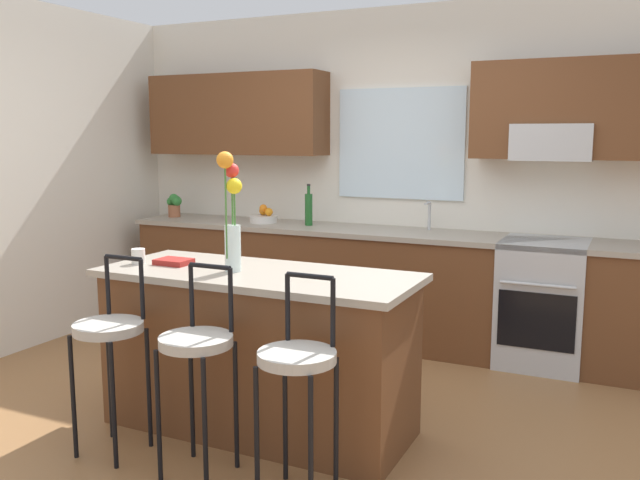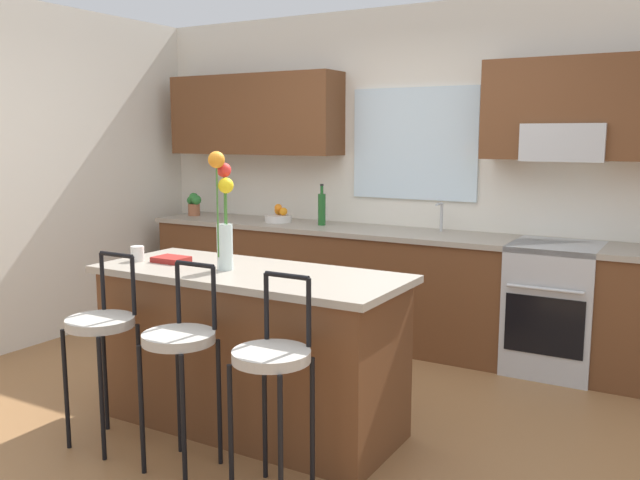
{
  "view_description": "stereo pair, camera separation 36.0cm",
  "coord_description": "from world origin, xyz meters",
  "px_view_note": "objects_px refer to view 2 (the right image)",
  "views": [
    {
      "loc": [
        1.79,
        -3.35,
        1.67
      ],
      "look_at": [
        -0.05,
        0.55,
        1.0
      ],
      "focal_mm": 37.94,
      "sensor_mm": 36.0,
      "label": 1
    },
    {
      "loc": [
        2.11,
        -3.18,
        1.67
      ],
      "look_at": [
        -0.05,
        0.55,
        1.0
      ],
      "focal_mm": 37.94,
      "sensor_mm": 36.0,
      "label": 2
    }
  ],
  "objects_px": {
    "bar_stool_near": "(102,331)",
    "flower_vase": "(223,211)",
    "kitchen_island": "(250,349)",
    "bar_stool_middle": "(180,347)",
    "bar_stool_far": "(272,366)",
    "fruit_bowl_oranges": "(279,217)",
    "cookbook": "(171,259)",
    "oven_range": "(553,308)",
    "mug_ceramic": "(137,254)",
    "potted_plant_small": "(194,203)",
    "bottle_olive_oil": "(322,208)"
  },
  "relations": [
    {
      "from": "mug_ceramic",
      "to": "kitchen_island",
      "type": "bearing_deg",
      "value": 7.73
    },
    {
      "from": "oven_range",
      "to": "cookbook",
      "type": "distance_m",
      "value": 2.68
    },
    {
      "from": "oven_range",
      "to": "cookbook",
      "type": "bearing_deg",
      "value": -134.9
    },
    {
      "from": "bar_stool_far",
      "to": "flower_vase",
      "type": "bearing_deg",
      "value": 142.19
    },
    {
      "from": "bar_stool_near",
      "to": "bottle_olive_oil",
      "type": "height_order",
      "value": "bottle_olive_oil"
    },
    {
      "from": "bar_stool_near",
      "to": "bar_stool_middle",
      "type": "distance_m",
      "value": 0.55
    },
    {
      "from": "fruit_bowl_oranges",
      "to": "oven_range",
      "type": "bearing_deg",
      "value": -0.7
    },
    {
      "from": "bar_stool_far",
      "to": "fruit_bowl_oranges",
      "type": "relative_size",
      "value": 4.34
    },
    {
      "from": "oven_range",
      "to": "kitchen_island",
      "type": "relative_size",
      "value": 0.51
    },
    {
      "from": "cookbook",
      "to": "kitchen_island",
      "type": "bearing_deg",
      "value": 2.8
    },
    {
      "from": "cookbook",
      "to": "fruit_bowl_oranges",
      "type": "xyz_separation_m",
      "value": [
        -0.48,
        1.9,
        0.03
      ]
    },
    {
      "from": "cookbook",
      "to": "mug_ceramic",
      "type": "bearing_deg",
      "value": -159.41
    },
    {
      "from": "bar_stool_middle",
      "to": "cookbook",
      "type": "xyz_separation_m",
      "value": [
        -0.55,
        0.55,
        0.3
      ]
    },
    {
      "from": "kitchen_island",
      "to": "fruit_bowl_oranges",
      "type": "distance_m",
      "value": 2.2
    },
    {
      "from": "kitchen_island",
      "to": "bottle_olive_oil",
      "type": "xyz_separation_m",
      "value": [
        -0.6,
        1.87,
        0.6
      ]
    },
    {
      "from": "oven_range",
      "to": "bottle_olive_oil",
      "type": "height_order",
      "value": "bottle_olive_oil"
    },
    {
      "from": "mug_ceramic",
      "to": "oven_range",
      "type": "bearing_deg",
      "value": 43.31
    },
    {
      "from": "bar_stool_far",
      "to": "cookbook",
      "type": "height_order",
      "value": "bar_stool_far"
    },
    {
      "from": "bar_stool_middle",
      "to": "mug_ceramic",
      "type": "distance_m",
      "value": 0.95
    },
    {
      "from": "potted_plant_small",
      "to": "fruit_bowl_oranges",
      "type": "bearing_deg",
      "value": 0.3
    },
    {
      "from": "bar_stool_near",
      "to": "bar_stool_far",
      "type": "xyz_separation_m",
      "value": [
        1.1,
        0.0,
        0.0
      ]
    },
    {
      "from": "bar_stool_near",
      "to": "bar_stool_far",
      "type": "bearing_deg",
      "value": 0.0
    },
    {
      "from": "cookbook",
      "to": "potted_plant_small",
      "type": "xyz_separation_m",
      "value": [
        -1.44,
        1.89,
        0.1
      ]
    },
    {
      "from": "flower_vase",
      "to": "bar_stool_middle",
      "type": "bearing_deg",
      "value": -76.6
    },
    {
      "from": "potted_plant_small",
      "to": "bar_stool_far",
      "type": "bearing_deg",
      "value": -43.96
    },
    {
      "from": "kitchen_island",
      "to": "bar_stool_far",
      "type": "bearing_deg",
      "value": -46.59
    },
    {
      "from": "bar_stool_near",
      "to": "kitchen_island",
      "type": "bearing_deg",
      "value": 46.59
    },
    {
      "from": "bar_stool_far",
      "to": "mug_ceramic",
      "type": "bearing_deg",
      "value": 159.76
    },
    {
      "from": "bar_stool_far",
      "to": "potted_plant_small",
      "type": "distance_m",
      "value": 3.55
    },
    {
      "from": "oven_range",
      "to": "flower_vase",
      "type": "distance_m",
      "value": 2.51
    },
    {
      "from": "bar_stool_middle",
      "to": "fruit_bowl_oranges",
      "type": "xyz_separation_m",
      "value": [
        -1.04,
        2.45,
        0.33
      ]
    },
    {
      "from": "cookbook",
      "to": "bottle_olive_oil",
      "type": "distance_m",
      "value": 1.9
    },
    {
      "from": "mug_ceramic",
      "to": "bottle_olive_oil",
      "type": "distance_m",
      "value": 1.98
    },
    {
      "from": "bar_stool_far",
      "to": "cookbook",
      "type": "xyz_separation_m",
      "value": [
        -1.1,
        0.55,
        0.3
      ]
    },
    {
      "from": "oven_range",
      "to": "potted_plant_small",
      "type": "relative_size",
      "value": 4.29
    },
    {
      "from": "bar_stool_middle",
      "to": "potted_plant_small",
      "type": "distance_m",
      "value": 3.18
    },
    {
      "from": "oven_range",
      "to": "potted_plant_small",
      "type": "height_order",
      "value": "potted_plant_small"
    },
    {
      "from": "kitchen_island",
      "to": "bar_stool_middle",
      "type": "bearing_deg",
      "value": -90.0
    },
    {
      "from": "bar_stool_near",
      "to": "fruit_bowl_oranges",
      "type": "relative_size",
      "value": 4.34
    },
    {
      "from": "flower_vase",
      "to": "mug_ceramic",
      "type": "xyz_separation_m",
      "value": [
        -0.63,
        -0.04,
        -0.29
      ]
    },
    {
      "from": "kitchen_island",
      "to": "bar_stool_middle",
      "type": "height_order",
      "value": "bar_stool_middle"
    },
    {
      "from": "bar_stool_middle",
      "to": "bar_stool_far",
      "type": "height_order",
      "value": "same"
    },
    {
      "from": "flower_vase",
      "to": "fruit_bowl_oranges",
      "type": "distance_m",
      "value": 2.15
    },
    {
      "from": "flower_vase",
      "to": "bottle_olive_oil",
      "type": "bearing_deg",
      "value": 103.86
    },
    {
      "from": "bar_stool_near",
      "to": "flower_vase",
      "type": "bearing_deg",
      "value": 50.91
    },
    {
      "from": "mug_ceramic",
      "to": "fruit_bowl_oranges",
      "type": "relative_size",
      "value": 0.38
    },
    {
      "from": "bar_stool_near",
      "to": "flower_vase",
      "type": "relative_size",
      "value": 1.57
    },
    {
      "from": "oven_range",
      "to": "bar_stool_near",
      "type": "height_order",
      "value": "bar_stool_near"
    },
    {
      "from": "bar_stool_far",
      "to": "bottle_olive_oil",
      "type": "relative_size",
      "value": 3.0
    },
    {
      "from": "oven_range",
      "to": "potted_plant_small",
      "type": "xyz_separation_m",
      "value": [
        -3.3,
        0.02,
        0.58
      ]
    }
  ]
}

